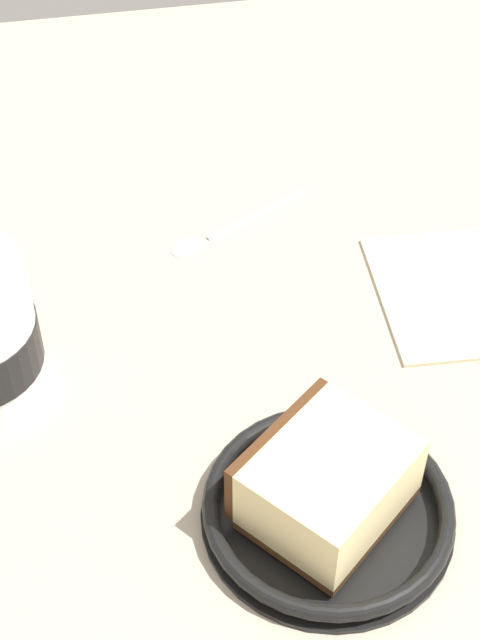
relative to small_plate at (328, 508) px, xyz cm
name	(u,v)px	position (x,y,z in cm)	size (l,w,h in cm)	color
ground_plane	(241,465)	(5.53, 4.03, -1.94)	(124.15, 124.15, 2.18)	tan
small_plate	(328,508)	(0.00, 0.00, 0.00)	(14.88, 14.88, 1.71)	black
cake_slice	(327,482)	(0.21, 0.17, 2.31)	(11.50, 11.69, 4.83)	#472814
teaspoon	(215,232)	(27.19, 1.67, -0.50)	(7.07, 12.15, 0.80)	silver
folded_napkin	(453,291)	(16.94, -14.30, -0.55)	(13.74, 10.94, 0.60)	beige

